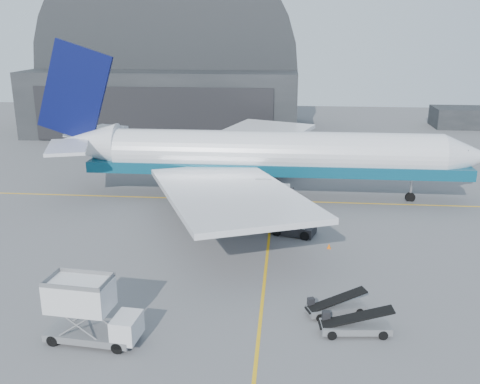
# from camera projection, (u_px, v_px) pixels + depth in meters

# --- Properties ---
(ground) EXTENTS (200.00, 200.00, 0.00)m
(ground) POSITION_uv_depth(u_px,v_px,m) (265.00, 276.00, 43.85)
(ground) COLOR #565659
(ground) RESTS_ON ground
(taxi_lines) EXTENTS (80.00, 42.12, 0.02)m
(taxi_lines) POSITION_uv_depth(u_px,v_px,m) (271.00, 222.00, 55.89)
(taxi_lines) COLOR gold
(taxi_lines) RESTS_ON ground
(hangar) EXTENTS (50.00, 28.30, 28.00)m
(hangar) POSITION_uv_depth(u_px,v_px,m) (169.00, 80.00, 104.73)
(hangar) COLOR black
(hangar) RESTS_ON ground
(distant_bldg_a) EXTENTS (14.00, 8.00, 4.00)m
(distant_bldg_a) POSITION_uv_depth(u_px,v_px,m) (467.00, 127.00, 109.03)
(distant_bldg_a) COLOR black
(distant_bldg_a) RESTS_ON ground
(airliner) EXTENTS (52.76, 51.16, 18.52)m
(airliner) POSITION_uv_depth(u_px,v_px,m) (258.00, 155.00, 62.82)
(airliner) COLOR white
(airliner) RESTS_ON ground
(catering_truck) EXTENTS (6.31, 2.87, 4.21)m
(catering_truck) POSITION_uv_depth(u_px,v_px,m) (89.00, 312.00, 34.22)
(catering_truck) COLOR slate
(catering_truck) RESTS_ON ground
(pushback_tug) EXTENTS (4.56, 3.42, 1.88)m
(pushback_tug) POSITION_uv_depth(u_px,v_px,m) (295.00, 227.00, 52.54)
(pushback_tug) COLOR black
(pushback_tug) RESTS_ON ground
(belt_loader_a) EXTENTS (4.48, 2.74, 1.69)m
(belt_loader_a) POSITION_uv_depth(u_px,v_px,m) (335.00, 307.00, 38.00)
(belt_loader_a) COLOR slate
(belt_loader_a) RESTS_ON ground
(belt_loader_b) EXTENTS (4.98, 2.09, 1.87)m
(belt_loader_b) POSITION_uv_depth(u_px,v_px,m) (354.00, 325.00, 35.53)
(belt_loader_b) COLOR slate
(belt_loader_b) RESTS_ON ground
(traffic_cone) EXTENTS (0.34, 0.34, 0.50)m
(traffic_cone) POSITION_uv_depth(u_px,v_px,m) (329.00, 246.00, 49.29)
(traffic_cone) COLOR #EC6007
(traffic_cone) RESTS_ON ground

